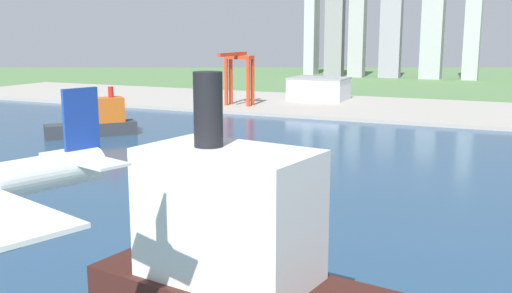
% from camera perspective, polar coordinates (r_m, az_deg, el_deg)
% --- Properties ---
extents(ground_plane, '(2400.00, 2400.00, 0.00)m').
position_cam_1_polar(ground_plane, '(280.34, 7.27, -1.27)').
color(ground_plane, '#517846').
extents(water_bay, '(840.00, 360.00, 0.15)m').
position_cam_1_polar(water_bay, '(225.14, 2.78, -4.21)').
color(water_bay, navy).
rests_on(water_bay, ground).
extents(industrial_pier, '(840.00, 140.00, 2.50)m').
position_cam_1_polar(industrial_pier, '(462.90, 14.20, 3.45)').
color(industrial_pier, '#9E9991').
rests_on(industrial_pier, ground).
extents(container_barge, '(43.14, 46.42, 27.89)m').
position_cam_1_polar(container_barge, '(352.87, -15.01, 2.27)').
color(container_barge, '#2D3338').
rests_on(container_barge, water_bay).
extents(port_crane_red, '(21.21, 44.79, 41.27)m').
position_cam_1_polar(port_crane_red, '(461.03, -1.73, 7.57)').
color(port_crane_red, red).
rests_on(port_crane_red, industrial_pier).
extents(warehouse_main, '(47.13, 34.90, 18.70)m').
position_cam_1_polar(warehouse_main, '(506.49, 6.05, 5.55)').
color(warehouse_main, silver).
rests_on(warehouse_main, industrial_pier).
extents(distant_skyline, '(230.31, 46.46, 133.11)m').
position_cam_1_polar(distant_skyline, '(803.11, 12.68, 10.65)').
color(distant_skyline, '#A9AEB3').
rests_on(distant_skyline, ground).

